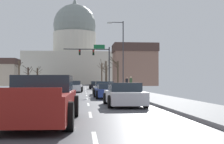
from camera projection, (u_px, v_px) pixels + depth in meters
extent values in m
cube|color=#48484D|center=(56.00, 92.00, 35.88)|extent=(14.00, 180.00, 0.06)
cube|color=yellow|center=(55.00, 92.00, 35.87)|extent=(0.10, 176.40, 0.00)
cube|color=yellow|center=(57.00, 92.00, 35.89)|extent=(0.10, 176.40, 0.00)
cube|color=silver|center=(95.00, 140.00, 7.03)|extent=(0.12, 2.20, 0.00)
cube|color=silver|center=(90.00, 114.00, 12.21)|extent=(0.12, 2.20, 0.00)
cube|color=silver|center=(88.00, 104.00, 17.39)|extent=(0.12, 2.20, 0.00)
cube|color=silver|center=(87.00, 99.00, 22.56)|extent=(0.12, 2.20, 0.00)
cube|color=silver|center=(87.00, 95.00, 27.74)|extent=(0.12, 2.20, 0.00)
cube|color=silver|center=(86.00, 93.00, 32.91)|extent=(0.12, 2.20, 0.00)
cube|color=silver|center=(86.00, 91.00, 38.09)|extent=(0.12, 2.20, 0.00)
cube|color=silver|center=(86.00, 90.00, 43.27)|extent=(0.12, 2.20, 0.00)
cube|color=silver|center=(85.00, 89.00, 48.44)|extent=(0.12, 2.20, 0.00)
cube|color=silver|center=(85.00, 88.00, 53.62)|extent=(0.12, 2.20, 0.00)
cube|color=silver|center=(85.00, 87.00, 58.80)|extent=(0.12, 2.20, 0.00)
cube|color=silver|center=(85.00, 87.00, 63.97)|extent=(0.12, 2.20, 0.00)
cube|color=silver|center=(85.00, 86.00, 69.15)|extent=(0.12, 2.20, 0.00)
cube|color=silver|center=(85.00, 86.00, 74.32)|extent=(0.12, 2.20, 0.00)
cube|color=silver|center=(85.00, 86.00, 79.50)|extent=(0.12, 2.20, 0.00)
cube|color=silver|center=(85.00, 85.00, 84.68)|extent=(0.12, 2.20, 0.00)
cube|color=silver|center=(85.00, 85.00, 89.85)|extent=(0.12, 2.20, 0.00)
cube|color=silver|center=(85.00, 85.00, 95.03)|extent=(0.12, 2.20, 0.00)
cube|color=silver|center=(85.00, 85.00, 100.21)|extent=(0.12, 2.20, 0.00)
cube|color=silver|center=(7.00, 96.00, 27.10)|extent=(0.12, 2.20, 0.00)
cube|color=silver|center=(20.00, 93.00, 32.27)|extent=(0.12, 2.20, 0.00)
cube|color=silver|center=(28.00, 92.00, 37.45)|extent=(0.12, 2.20, 0.00)
cube|color=silver|center=(35.00, 90.00, 42.63)|extent=(0.12, 2.20, 0.00)
cube|color=silver|center=(40.00, 89.00, 47.80)|extent=(0.12, 2.20, 0.00)
cube|color=silver|center=(45.00, 88.00, 52.98)|extent=(0.12, 2.20, 0.00)
cube|color=silver|center=(48.00, 88.00, 58.15)|extent=(0.12, 2.20, 0.00)
cube|color=silver|center=(51.00, 87.00, 63.33)|extent=(0.12, 2.20, 0.00)
cube|color=silver|center=(54.00, 86.00, 68.51)|extent=(0.12, 2.20, 0.00)
cube|color=silver|center=(56.00, 86.00, 73.68)|extent=(0.12, 2.20, 0.00)
cube|color=silver|center=(57.00, 86.00, 78.86)|extent=(0.12, 2.20, 0.00)
cube|color=silver|center=(59.00, 85.00, 84.04)|extent=(0.12, 2.20, 0.00)
cube|color=silver|center=(61.00, 85.00, 89.21)|extent=(0.12, 2.20, 0.00)
cube|color=silver|center=(62.00, 85.00, 94.39)|extent=(0.12, 2.20, 0.00)
cube|color=silver|center=(63.00, 85.00, 99.56)|extent=(0.12, 2.20, 0.00)
cube|color=#9B9B9B|center=(128.00, 91.00, 36.66)|extent=(3.00, 180.00, 0.14)
cylinder|color=#28282D|center=(109.00, 67.00, 52.81)|extent=(0.22, 0.22, 6.97)
cylinder|color=#28282D|center=(87.00, 49.00, 52.54)|extent=(7.80, 0.16, 0.16)
cube|color=black|center=(93.00, 53.00, 52.63)|extent=(0.32, 0.28, 0.92)
sphere|color=red|center=(93.00, 51.00, 52.48)|extent=(0.22, 0.22, 0.22)
sphere|color=#332B05|center=(93.00, 52.00, 52.47)|extent=(0.22, 0.22, 0.22)
sphere|color=black|center=(93.00, 54.00, 52.47)|extent=(0.22, 0.22, 0.22)
cube|color=black|center=(80.00, 52.00, 52.42)|extent=(0.32, 0.28, 0.92)
sphere|color=red|center=(80.00, 51.00, 52.27)|extent=(0.22, 0.22, 0.22)
sphere|color=#332B05|center=(80.00, 52.00, 52.26)|extent=(0.22, 0.22, 0.22)
sphere|color=black|center=(80.00, 54.00, 52.25)|extent=(0.22, 0.22, 0.22)
cube|color=#146033|center=(99.00, 47.00, 52.77)|extent=(1.90, 0.06, 0.70)
cylinder|color=#333338|center=(123.00, 56.00, 38.83)|extent=(0.14, 0.14, 8.73)
cylinder|color=#333338|center=(116.00, 22.00, 38.87)|extent=(1.75, 0.09, 0.09)
cube|color=#B2B2AD|center=(109.00, 23.00, 38.79)|extent=(0.56, 0.24, 0.16)
cube|color=beige|center=(75.00, 69.00, 107.41)|extent=(33.34, 20.09, 10.72)
cylinder|color=beige|center=(75.00, 43.00, 107.66)|extent=(14.93, 14.93, 7.41)
sphere|color=gray|center=(75.00, 25.00, 107.83)|extent=(14.88, 14.88, 14.88)
cone|color=gray|center=(75.00, 1.00, 108.07)|extent=(1.80, 1.80, 2.40)
cube|color=black|center=(96.00, 86.00, 48.66)|extent=(2.03, 4.34, 0.60)
cube|color=#232D38|center=(96.00, 83.00, 48.48)|extent=(1.73, 2.14, 0.47)
cylinder|color=black|center=(90.00, 87.00, 49.86)|extent=(0.24, 0.65, 0.64)
cylinder|color=black|center=(101.00, 87.00, 50.09)|extent=(0.24, 0.65, 0.64)
cylinder|color=black|center=(91.00, 87.00, 47.23)|extent=(0.24, 0.65, 0.64)
cylinder|color=black|center=(103.00, 87.00, 47.46)|extent=(0.24, 0.65, 0.64)
cube|color=navy|center=(74.00, 87.00, 42.85)|extent=(1.94, 4.33, 0.57)
cube|color=#232D38|center=(74.00, 83.00, 42.47)|extent=(1.64, 1.99, 0.41)
cylinder|color=black|center=(68.00, 88.00, 44.11)|extent=(0.24, 0.65, 0.64)
cylinder|color=black|center=(81.00, 88.00, 44.21)|extent=(0.24, 0.65, 0.64)
cylinder|color=black|center=(67.00, 88.00, 41.47)|extent=(0.24, 0.65, 0.64)
cylinder|color=black|center=(80.00, 88.00, 41.57)|extent=(0.24, 0.65, 0.64)
cube|color=silver|center=(73.00, 88.00, 35.59)|extent=(2.05, 4.74, 0.69)
cube|color=#232D38|center=(73.00, 83.00, 35.32)|extent=(1.74, 2.28, 0.47)
cylinder|color=black|center=(66.00, 89.00, 36.98)|extent=(0.24, 0.65, 0.64)
cylinder|color=black|center=(82.00, 89.00, 37.09)|extent=(0.24, 0.65, 0.64)
cylinder|color=black|center=(64.00, 90.00, 34.08)|extent=(0.24, 0.65, 0.64)
cylinder|color=black|center=(81.00, 90.00, 34.19)|extent=(0.24, 0.65, 0.64)
cube|color=silver|center=(104.00, 90.00, 29.22)|extent=(1.90, 4.49, 0.62)
cube|color=#232D38|center=(104.00, 84.00, 28.97)|extent=(1.63, 2.22, 0.48)
cylinder|color=black|center=(94.00, 91.00, 30.48)|extent=(0.24, 0.65, 0.64)
cylinder|color=black|center=(111.00, 91.00, 30.69)|extent=(0.24, 0.65, 0.64)
cylinder|color=black|center=(95.00, 92.00, 27.75)|extent=(0.24, 0.65, 0.64)
cylinder|color=black|center=(115.00, 92.00, 27.96)|extent=(0.24, 0.65, 0.64)
cube|color=navy|center=(108.00, 92.00, 23.68)|extent=(2.03, 4.29, 0.56)
cube|color=#232D38|center=(109.00, 86.00, 23.29)|extent=(1.72, 1.90, 0.38)
cylinder|color=black|center=(95.00, 93.00, 24.86)|extent=(0.24, 0.65, 0.64)
cylinder|color=black|center=(118.00, 93.00, 25.09)|extent=(0.24, 0.65, 0.64)
cylinder|color=black|center=(97.00, 95.00, 22.26)|extent=(0.24, 0.65, 0.64)
cylinder|color=black|center=(123.00, 95.00, 22.49)|extent=(0.24, 0.65, 0.64)
cube|color=silver|center=(124.00, 97.00, 16.42)|extent=(1.83, 4.46, 0.62)
cube|color=#232D38|center=(124.00, 87.00, 16.25)|extent=(1.58, 1.91, 0.45)
cylinder|color=black|center=(105.00, 98.00, 17.69)|extent=(0.23, 0.64, 0.64)
cylinder|color=black|center=(136.00, 98.00, 17.87)|extent=(0.23, 0.64, 0.64)
cylinder|color=black|center=(110.00, 102.00, 14.95)|extent=(0.23, 0.64, 0.64)
cylinder|color=black|center=(146.00, 101.00, 15.14)|extent=(0.23, 0.64, 0.64)
cube|color=maroon|center=(40.00, 104.00, 9.78)|extent=(2.13, 5.57, 0.75)
cube|color=#1E2833|center=(44.00, 83.00, 10.57)|extent=(1.90, 1.92, 0.56)
cube|color=maroon|center=(21.00, 92.00, 7.10)|extent=(1.86, 0.14, 0.22)
cylinder|color=black|center=(20.00, 106.00, 11.36)|extent=(0.30, 0.81, 0.80)
cylinder|color=black|center=(75.00, 106.00, 11.50)|extent=(0.30, 0.81, 0.80)
cylinder|color=black|center=(68.00, 116.00, 8.20)|extent=(0.30, 0.81, 0.80)
cube|color=#6B6056|center=(56.00, 85.00, 56.04)|extent=(1.79, 4.32, 0.57)
cube|color=#232D38|center=(57.00, 83.00, 56.28)|extent=(1.55, 2.12, 0.43)
cylinder|color=black|center=(61.00, 86.00, 54.80)|extent=(0.23, 0.64, 0.64)
cylinder|color=black|center=(51.00, 86.00, 54.62)|extent=(0.23, 0.64, 0.64)
cylinder|color=black|center=(62.00, 86.00, 57.45)|extent=(0.23, 0.64, 0.64)
cylinder|color=black|center=(52.00, 86.00, 57.27)|extent=(0.23, 0.64, 0.64)
cube|color=#6B6056|center=(60.00, 85.00, 66.12)|extent=(1.82, 4.39, 0.59)
cube|color=#232D38|center=(60.00, 82.00, 66.24)|extent=(1.57, 2.06, 0.44)
cylinder|color=black|center=(64.00, 85.00, 64.83)|extent=(0.23, 0.64, 0.64)
cylinder|color=black|center=(55.00, 85.00, 64.70)|extent=(0.23, 0.64, 0.64)
cylinder|color=black|center=(65.00, 85.00, 67.52)|extent=(0.23, 0.64, 0.64)
cylinder|color=black|center=(57.00, 85.00, 67.40)|extent=(0.23, 0.64, 0.64)
cube|color=black|center=(49.00, 84.00, 75.47)|extent=(1.90, 4.70, 0.61)
cube|color=#232D38|center=(49.00, 82.00, 75.81)|extent=(1.67, 2.16, 0.44)
cylinder|color=black|center=(52.00, 85.00, 74.10)|extent=(0.22, 0.64, 0.64)
cylinder|color=black|center=(44.00, 85.00, 73.94)|extent=(0.22, 0.64, 0.64)
cylinder|color=black|center=(53.00, 85.00, 77.00)|extent=(0.22, 0.64, 0.64)
cylinder|color=black|center=(46.00, 85.00, 76.83)|extent=(0.22, 0.64, 0.64)
cube|color=#B71414|center=(53.00, 84.00, 83.91)|extent=(1.96, 4.33, 0.65)
cube|color=#232D38|center=(53.00, 82.00, 84.17)|extent=(1.68, 2.01, 0.43)
cylinder|color=black|center=(56.00, 84.00, 82.69)|extent=(0.23, 0.64, 0.64)
cylinder|color=black|center=(49.00, 84.00, 82.47)|extent=(0.23, 0.64, 0.64)
cylinder|color=black|center=(57.00, 84.00, 85.33)|extent=(0.23, 0.64, 0.64)
cylinder|color=black|center=(50.00, 84.00, 85.12)|extent=(0.23, 0.64, 0.64)
cube|color=#8C6656|center=(135.00, 69.00, 77.92)|extent=(10.51, 7.96, 8.50)
cube|color=#47332D|center=(134.00, 48.00, 78.06)|extent=(10.93, 8.28, 2.06)
cylinder|color=brown|center=(106.00, 74.00, 65.39)|extent=(0.38, 0.38, 5.30)
cylinder|color=brown|center=(105.00, 67.00, 64.91)|extent=(0.53, 1.09, 1.18)
cylinder|color=brown|center=(105.00, 63.00, 65.92)|extent=(0.22, 1.04, 1.32)
cylinder|color=brown|center=(103.00, 68.00, 65.61)|extent=(1.29, 0.58, 0.70)
cylinder|color=brown|center=(108.00, 66.00, 65.63)|extent=(0.96, 0.40, 0.82)
cylinder|color=#4C3D2D|center=(37.00, 77.00, 76.61)|extent=(0.37, 0.37, 4.31)
cylinder|color=#4C3D2D|center=(36.00, 73.00, 77.06)|extent=(0.69, 1.01, 1.11)
cylinder|color=#4C3D2D|center=(35.00, 71.00, 76.77)|extent=(1.28, 0.45, 0.85)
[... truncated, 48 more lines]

